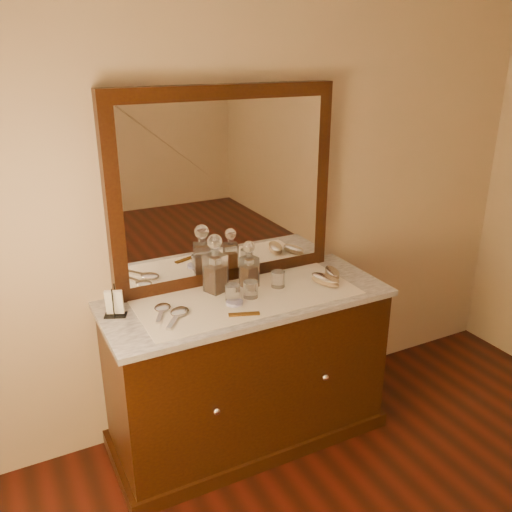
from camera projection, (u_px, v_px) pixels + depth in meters
name	position (u px, v px, depth m)	size (l,w,h in m)	color
dresser_cabinet	(247.00, 371.00, 2.87)	(1.40, 0.55, 0.82)	black
dresser_plinth	(248.00, 428.00, 3.00)	(1.46, 0.59, 0.08)	black
knob_left	(216.00, 411.00, 2.49)	(0.04, 0.04, 0.04)	silver
knob_right	(325.00, 377.00, 2.75)	(0.04, 0.04, 0.04)	silver
marble_top	(247.00, 299.00, 2.72)	(1.44, 0.59, 0.03)	white
mirror_frame	(225.00, 188.00, 2.73)	(1.20, 0.08, 1.00)	black
mirror_glass	(228.00, 189.00, 2.70)	(1.06, 0.01, 0.86)	white
lace_runner	(249.00, 297.00, 2.69)	(1.10, 0.45, 0.00)	white
pin_dish	(234.00, 303.00, 2.61)	(0.08, 0.08, 0.01)	white
comb	(244.00, 314.00, 2.51)	(0.15, 0.03, 0.01)	brown
napkin_rack	(115.00, 304.00, 2.49)	(0.12, 0.09, 0.15)	black
decanter_left	(215.00, 270.00, 2.72)	(0.12, 0.12, 0.30)	brown
decanter_right	(249.00, 269.00, 2.78)	(0.09, 0.09, 0.25)	brown
brush_near	(325.00, 280.00, 2.83)	(0.12, 0.19, 0.05)	#9C805F
brush_far	(332.00, 273.00, 2.92)	(0.11, 0.16, 0.04)	#9C805F
hand_mirror_outer	(162.00, 309.00, 2.55)	(0.13, 0.20, 0.02)	silver
hand_mirror_inner	(178.00, 314.00, 2.51)	(0.18, 0.21, 0.02)	silver
tumblers	(254.00, 287.00, 2.70)	(0.35, 0.12, 0.08)	white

